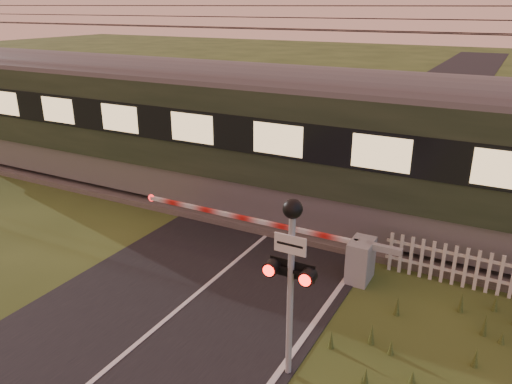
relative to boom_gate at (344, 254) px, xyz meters
The scene contains 7 objects.
ground 4.65m from the boom_gate, 124.74° to the right, with size 160.00×160.00×0.00m, color #2F4018.
road 4.83m from the boom_gate, 122.98° to the right, with size 6.00×140.00×0.03m.
track_bed 3.81m from the boom_gate, 134.09° to the left, with size 140.00×3.40×0.39m.
overhead_wires 6.38m from the boom_gate, 134.09° to the left, with size 120.00×0.62×0.62m.
boom_gate is the anchor object (origin of this frame).
crossing_signal 4.09m from the boom_gate, 86.03° to the right, with size 0.84×0.35×3.31m.
picket_fence 2.50m from the boom_gate, 19.00° to the left, with size 3.17×0.08×1.00m.
Camera 1 is at (5.78, -6.50, 6.13)m, focal length 35.00 mm.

